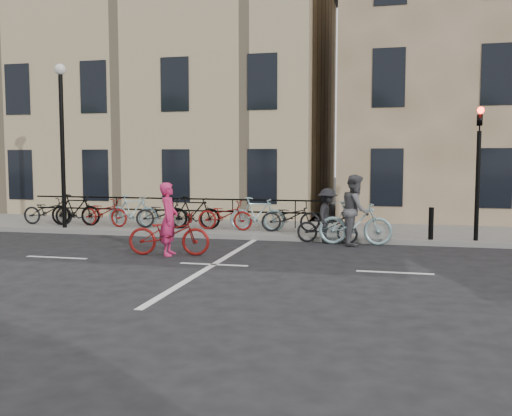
% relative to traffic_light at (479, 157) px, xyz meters
% --- Properties ---
extents(ground, '(120.00, 120.00, 0.00)m').
position_rel_traffic_light_xyz_m(ground, '(-6.20, -4.34, -2.45)').
color(ground, black).
rests_on(ground, ground).
extents(sidewalk, '(46.00, 4.00, 0.15)m').
position_rel_traffic_light_xyz_m(sidewalk, '(-10.20, 1.66, -2.38)').
color(sidewalk, slate).
rests_on(sidewalk, ground).
extents(building_west, '(20.00, 10.00, 10.00)m').
position_rel_traffic_light_xyz_m(building_west, '(-15.20, 8.66, 2.70)').
color(building_west, tan).
rests_on(building_west, sidewalk).
extents(traffic_light, '(0.18, 0.30, 3.90)m').
position_rel_traffic_light_xyz_m(traffic_light, '(0.00, 0.00, 0.00)').
color(traffic_light, black).
rests_on(traffic_light, sidewalk).
extents(lamp_post, '(0.36, 0.36, 5.28)m').
position_rel_traffic_light_xyz_m(lamp_post, '(-12.70, 0.06, 1.04)').
color(lamp_post, black).
rests_on(lamp_post, sidewalk).
extents(bollard_east, '(0.14, 0.14, 0.90)m').
position_rel_traffic_light_xyz_m(bollard_east, '(-1.20, -0.09, -1.85)').
color(bollard_east, black).
rests_on(bollard_east, sidewalk).
extents(parked_bikes, '(10.40, 1.23, 1.05)m').
position_rel_traffic_light_xyz_m(parked_bikes, '(-9.50, 0.70, -1.81)').
color(parked_bikes, black).
rests_on(parked_bikes, sidewalk).
extents(cyclist_pink, '(2.12, 1.02, 1.82)m').
position_rel_traffic_light_xyz_m(cyclist_pink, '(-7.67, -3.37, -1.82)').
color(cyclist_pink, maroon).
rests_on(cyclist_pink, ground).
extents(cyclist_grey, '(2.05, 0.98, 1.97)m').
position_rel_traffic_light_xyz_m(cyclist_grey, '(-3.25, -0.59, -1.66)').
color(cyclist_grey, '#86ABB0').
rests_on(cyclist_grey, ground).
extents(cyclist_dark, '(1.83, 1.08, 1.57)m').
position_rel_traffic_light_xyz_m(cyclist_dark, '(-4.05, -0.44, -1.83)').
color(cyclist_dark, black).
rests_on(cyclist_dark, ground).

